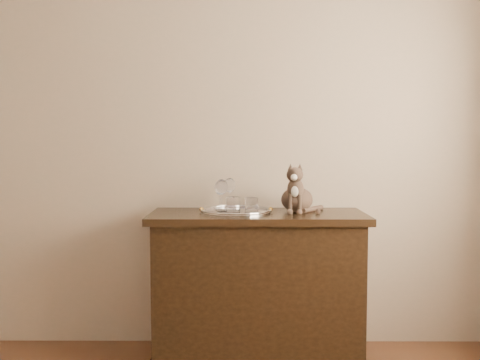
{
  "coord_description": "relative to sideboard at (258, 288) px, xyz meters",
  "views": [
    {
      "loc": [
        0.52,
        -1.02,
        1.24
      ],
      "look_at": [
        0.5,
        1.95,
        1.03
      ],
      "focal_mm": 40.0,
      "sensor_mm": 36.0,
      "label": 1
    }
  ],
  "objects": [
    {
      "name": "wall_back",
      "position": [
        -0.6,
        0.31,
        0.93
      ],
      "size": [
        4.0,
        0.1,
        2.7
      ],
      "primitive_type": "cube",
      "color": "#C3AC92",
      "rests_on": "ground"
    },
    {
      "name": "tumbler_b",
      "position": [
        -0.14,
        -0.05,
        0.48
      ],
      "size": [
        0.08,
        0.08,
        0.09
      ],
      "primitive_type": "cylinder",
      "color": "white",
      "rests_on": "tray"
    },
    {
      "name": "wine_glass_b",
      "position": [
        -0.16,
        0.14,
        0.52
      ],
      "size": [
        0.07,
        0.07,
        0.18
      ],
      "primitive_type": null,
      "color": "silver",
      "rests_on": "tray"
    },
    {
      "name": "wine_glass_c",
      "position": [
        -0.2,
        -0.0,
        0.52
      ],
      "size": [
        0.07,
        0.07,
        0.18
      ],
      "primitive_type": null,
      "color": "silver",
      "rests_on": "tray"
    },
    {
      "name": "sideboard",
      "position": [
        0.0,
        0.0,
        0.0
      ],
      "size": [
        1.2,
        0.5,
        0.85
      ],
      "primitive_type": null,
      "color": "black",
      "rests_on": "ground"
    },
    {
      "name": "wine_glass_a",
      "position": [
        -0.21,
        0.07,
        0.52
      ],
      "size": [
        0.06,
        0.06,
        0.17
      ],
      "primitive_type": null,
      "color": "silver",
      "rests_on": "tray"
    },
    {
      "name": "tray",
      "position": [
        -0.12,
        0.03,
        0.43
      ],
      "size": [
        0.4,
        0.4,
        0.01
      ],
      "primitive_type": "cylinder",
      "color": "silver",
      "rests_on": "sideboard"
    },
    {
      "name": "tumbler_a",
      "position": [
        -0.04,
        -0.06,
        0.47
      ],
      "size": [
        0.07,
        0.07,
        0.08
      ],
      "primitive_type": "cylinder",
      "color": "white",
      "rests_on": "tray"
    },
    {
      "name": "cat",
      "position": [
        0.22,
        0.06,
        0.56
      ],
      "size": [
        0.32,
        0.31,
        0.28
      ],
      "primitive_type": null,
      "rotation": [
        0.0,
        0.0,
        -0.22
      ],
      "color": "#493B2B",
      "rests_on": "sideboard"
    }
  ]
}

